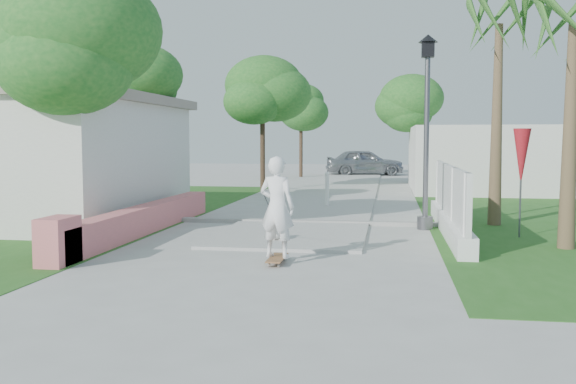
% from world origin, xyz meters
% --- Properties ---
extents(ground, '(90.00, 90.00, 0.00)m').
position_xyz_m(ground, '(0.00, 0.00, 0.00)').
color(ground, '#B7B7B2').
rests_on(ground, ground).
extents(path_strip, '(3.20, 36.00, 0.06)m').
position_xyz_m(path_strip, '(0.00, 20.00, 0.03)').
color(path_strip, '#B7B7B2').
rests_on(path_strip, ground).
extents(curb, '(6.50, 0.25, 0.10)m').
position_xyz_m(curb, '(0.00, 6.00, 0.05)').
color(curb, '#999993').
rests_on(curb, ground).
extents(grass_left, '(8.00, 20.00, 0.01)m').
position_xyz_m(grass_left, '(-7.00, 8.00, 0.01)').
color(grass_left, '#285E1D').
rests_on(grass_left, ground).
extents(pink_wall, '(0.45, 8.20, 0.80)m').
position_xyz_m(pink_wall, '(-3.30, 3.55, 0.31)').
color(pink_wall, '#E17375').
rests_on(pink_wall, ground).
extents(house_left, '(8.40, 7.40, 3.23)m').
position_xyz_m(house_left, '(-8.00, 6.00, 1.64)').
color(house_left, silver).
rests_on(house_left, ground).
extents(lattice_fence, '(0.35, 7.00, 1.50)m').
position_xyz_m(lattice_fence, '(3.40, 5.00, 0.54)').
color(lattice_fence, white).
rests_on(lattice_fence, ground).
extents(building_right, '(6.00, 8.00, 2.60)m').
position_xyz_m(building_right, '(6.00, 18.00, 1.30)').
color(building_right, silver).
rests_on(building_right, ground).
extents(street_lamp, '(0.44, 0.44, 4.44)m').
position_xyz_m(street_lamp, '(2.90, 5.50, 2.43)').
color(street_lamp, '#59595E').
rests_on(street_lamp, ground).
extents(bollard, '(0.14, 0.14, 1.09)m').
position_xyz_m(bollard, '(0.20, 10.00, 0.58)').
color(bollard, white).
rests_on(bollard, ground).
extents(patio_umbrella, '(0.36, 0.36, 2.30)m').
position_xyz_m(patio_umbrella, '(4.80, 4.50, 1.69)').
color(patio_umbrella, '#59595E').
rests_on(patio_umbrella, ground).
extents(tree_left_near, '(3.60, 3.60, 5.28)m').
position_xyz_m(tree_left_near, '(-4.48, 2.98, 3.82)').
color(tree_left_near, '#4C3826').
rests_on(tree_left_near, ground).
extents(tree_left_mid, '(3.20, 3.20, 4.85)m').
position_xyz_m(tree_left_mid, '(-5.48, 8.48, 3.50)').
color(tree_left_mid, '#4C3826').
rests_on(tree_left_mid, ground).
extents(tree_path_left, '(3.40, 3.40, 5.23)m').
position_xyz_m(tree_path_left, '(-2.98, 15.98, 3.82)').
color(tree_path_left, '#4C3826').
rests_on(tree_path_left, ground).
extents(tree_path_right, '(3.00, 3.00, 4.79)m').
position_xyz_m(tree_path_right, '(3.22, 19.98, 3.49)').
color(tree_path_right, '#4C3826').
rests_on(tree_path_right, ground).
extents(tree_path_far, '(3.20, 3.20, 5.17)m').
position_xyz_m(tree_path_far, '(-2.78, 25.98, 3.82)').
color(tree_path_far, '#4C3826').
rests_on(tree_path_far, ground).
extents(palm_far, '(1.80, 1.80, 5.30)m').
position_xyz_m(palm_far, '(4.60, 6.50, 4.48)').
color(palm_far, brown).
rests_on(palm_far, ground).
extents(palm_near, '(1.80, 1.80, 4.70)m').
position_xyz_m(palm_near, '(5.40, 3.20, 3.95)').
color(palm_near, brown).
rests_on(palm_near, ground).
extents(skateboarder, '(0.72, 2.81, 1.79)m').
position_xyz_m(skateboarder, '(0.11, 1.38, 0.85)').
color(skateboarder, '#95613B').
rests_on(skateboarder, ground).
extents(dog, '(0.24, 0.52, 0.36)m').
position_xyz_m(dog, '(-0.14, 3.12, 0.19)').
color(dog, silver).
rests_on(dog, ground).
extents(parked_car, '(4.77, 2.63, 1.54)m').
position_xyz_m(parked_car, '(0.66, 28.33, 0.77)').
color(parked_car, '#9B9FA2').
rests_on(parked_car, ground).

